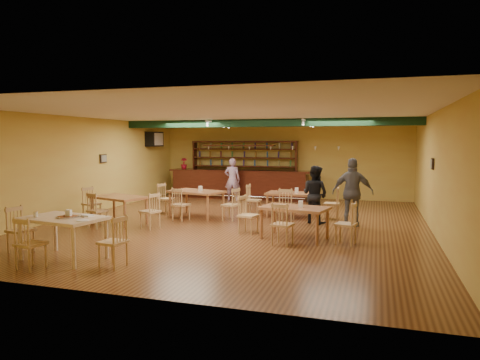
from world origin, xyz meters
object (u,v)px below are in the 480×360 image
(dining_table_c, at_px, (119,210))
(dining_table_d, at_px, (294,223))
(bar_counter, at_px, (239,184))
(dining_table_b, at_px, (291,205))
(patron_right_a, at_px, (315,194))
(near_table, at_px, (64,238))
(patron_bar, at_px, (232,180))
(dining_table_a, at_px, (197,204))

(dining_table_c, distance_m, dining_table_d, 4.97)
(bar_counter, relative_size, dining_table_c, 3.74)
(dining_table_c, xyz_separation_m, dining_table_d, (4.95, -0.45, -0.00))
(bar_counter, relative_size, dining_table_b, 3.87)
(dining_table_b, xyz_separation_m, patron_right_a, (0.80, -0.80, 0.43))
(dining_table_b, bearing_deg, patron_right_a, -44.13)
(near_table, xyz_separation_m, patron_bar, (0.47, 8.89, 0.41))
(bar_counter, height_order, near_table, bar_counter)
(near_table, bearing_deg, dining_table_d, 46.62)
(dining_table_d, distance_m, near_table, 4.97)
(dining_table_b, bearing_deg, dining_table_d, -77.24)
(dining_table_d, xyz_separation_m, near_table, (-3.91, -3.07, 0.03))
(dining_table_d, relative_size, near_table, 0.99)
(dining_table_c, bearing_deg, bar_counter, 93.96)
(patron_bar, bearing_deg, dining_table_b, 122.50)
(dining_table_b, height_order, patron_bar, patron_bar)
(dining_table_a, bearing_deg, dining_table_d, -17.28)
(dining_table_a, xyz_separation_m, patron_right_a, (3.54, 0.01, 0.40))
(dining_table_a, relative_size, dining_table_c, 1.03)
(dining_table_c, bearing_deg, patron_right_a, 36.19)
(patron_bar, relative_size, patron_right_a, 1.02)
(bar_counter, relative_size, patron_bar, 3.49)
(bar_counter, xyz_separation_m, near_table, (-0.50, -9.71, -0.16))
(bar_counter, distance_m, dining_table_b, 4.63)
(dining_table_b, bearing_deg, dining_table_a, -162.70)
(near_table, bearing_deg, dining_table_c, 114.83)
(dining_table_d, bearing_deg, dining_table_b, 113.07)
(patron_bar, bearing_deg, near_table, 74.92)
(dining_table_b, xyz_separation_m, dining_table_c, (-4.32, -2.50, 0.01))
(near_table, bearing_deg, dining_table_b, 69.83)
(bar_counter, xyz_separation_m, dining_table_b, (2.79, -3.69, -0.20))
(patron_bar, distance_m, patron_right_a, 5.15)
(patron_right_a, bearing_deg, bar_counter, -23.84)
(dining_table_a, height_order, patron_bar, patron_bar)
(bar_counter, bearing_deg, near_table, -92.93)
(dining_table_b, distance_m, patron_bar, 4.04)
(dining_table_a, relative_size, patron_right_a, 0.99)
(bar_counter, bearing_deg, patron_bar, -91.60)
(dining_table_b, height_order, patron_right_a, patron_right_a)
(dining_table_d, relative_size, patron_right_a, 0.94)
(patron_right_a, bearing_deg, near_table, 79.42)
(dining_table_a, height_order, dining_table_b, dining_table_a)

